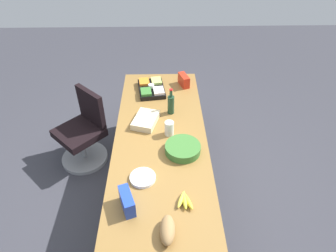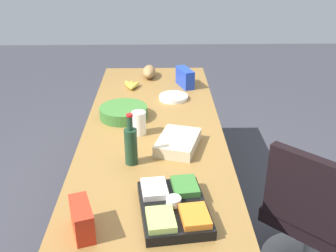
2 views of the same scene
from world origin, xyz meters
TOP-DOWN VIEW (x-y plane):
  - ground_plane at (0.00, 0.00)m, footprint 10.00×10.00m
  - conference_table at (0.00, 0.00)m, footprint 2.57×0.91m
  - office_chair at (-0.52, -0.93)m, footprint 0.68×0.68m
  - mayo_jar at (-0.07, 0.09)m, footprint 0.11×0.11m
  - veggie_tray at (-0.88, -0.11)m, footprint 0.46×0.35m
  - chip_bag_blue at (0.80, -0.26)m, footprint 0.23×0.15m
  - bread_loaf at (1.03, 0.05)m, footprint 0.24×0.12m
  - banana_bunch at (0.76, 0.19)m, footprint 0.19×0.14m
  - sheet_cake at (-0.26, -0.15)m, footprint 0.37×0.30m
  - chip_bag_red at (-1.00, 0.29)m, footprint 0.22×0.14m
  - wine_bottle at (-0.43, 0.11)m, footprint 0.07×0.07m
  - paper_plate_stack at (0.51, -0.15)m, footprint 0.27×0.27m
  - salad_bowl at (0.19, 0.21)m, footprint 0.40×0.40m

SIDE VIEW (x-z plane):
  - ground_plane at x=0.00m, z-range 0.00..0.00m
  - office_chair at x=-0.52m, z-range -0.10..0.81m
  - conference_table at x=0.00m, z-range 0.31..1.06m
  - paper_plate_stack at x=0.51m, z-range 0.75..0.78m
  - banana_bunch at x=0.76m, z-range 0.76..0.80m
  - sheet_cake at x=-0.26m, z-range 0.75..0.82m
  - veggie_tray at x=-0.88m, z-range 0.75..0.83m
  - salad_bowl at x=0.19m, z-range 0.75..0.83m
  - bread_loaf at x=1.03m, z-range 0.75..0.85m
  - chip_bag_red at x=-1.00m, z-range 0.75..0.89m
  - chip_bag_blue at x=0.80m, z-range 0.75..0.90m
  - mayo_jar at x=-0.07m, z-range 0.75..0.90m
  - wine_bottle at x=-0.43m, z-range 0.72..1.02m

